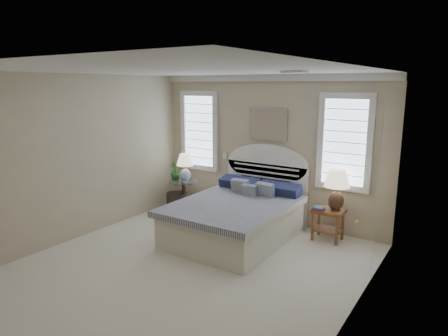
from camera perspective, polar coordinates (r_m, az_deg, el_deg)
floor at (r=5.76m, az=-5.72°, el=-14.23°), size 4.50×5.00×0.01m
ceiling at (r=5.18m, az=-6.35°, el=13.70°), size 4.50×5.00×0.01m
wall_back at (r=7.38m, az=6.35°, el=2.61°), size 4.50×0.02×2.70m
wall_left at (r=6.93m, az=-20.60°, el=1.32°), size 0.02×5.00×2.70m
wall_right at (r=4.30m, az=18.03°, el=-4.66°), size 0.02×5.00×2.70m
crown_molding at (r=7.25m, az=6.44°, el=12.69°), size 4.50×0.08×0.12m
hvac_vent at (r=5.23m, az=10.02°, el=13.36°), size 0.30×0.20×0.02m
switch_plate at (r=7.87m, az=0.09°, el=1.79°), size 0.08×0.01×0.12m
window_left at (r=8.14m, az=-3.48°, el=5.31°), size 0.90×0.06×1.60m
window_right at (r=6.81m, az=16.89°, el=3.53°), size 0.90×0.06×1.60m
painting at (r=7.28m, az=6.29°, el=6.22°), size 0.74×0.04×0.58m
closet_door at (r=5.47m, az=21.11°, el=-3.01°), size 0.02×1.80×2.40m
bed at (r=6.72m, az=2.09°, el=-6.73°), size 1.72×2.28×1.47m
side_table_left at (r=8.10m, az=-5.76°, el=-3.53°), size 0.56×0.56×0.63m
nightstand_right at (r=6.81m, az=14.66°, el=-6.88°), size 0.50×0.40×0.53m
floor_pot at (r=8.18m, az=-6.75°, el=-4.82°), size 0.48×0.48×0.38m
lamp_left at (r=7.96m, az=-5.57°, el=0.51°), size 0.35×0.35×0.55m
lamp_right at (r=6.65m, az=15.81°, el=-2.39°), size 0.50×0.50×0.67m
potted_plant at (r=8.14m, az=-6.99°, el=-0.41°), size 0.24×0.24×0.36m
books_left at (r=7.75m, az=-5.47°, el=-2.21°), size 0.18×0.15×0.04m
books_right at (r=6.66m, az=13.32°, el=-5.70°), size 0.20×0.15×0.05m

